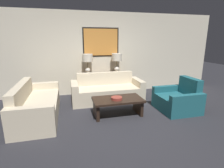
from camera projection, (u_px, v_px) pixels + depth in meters
ground_plane at (123, 124)px, 3.81m from camera, size 20.00×20.00×0.00m
back_wall at (101, 54)px, 5.80m from camera, size 8.17×0.12×2.65m
console_table at (103, 84)px, 5.79m from camera, size 1.47×0.36×0.73m
table_lamp_left at (88, 60)px, 5.48m from camera, size 0.33×0.33×0.62m
table_lamp_right at (117, 59)px, 5.71m from camera, size 0.33×0.33×0.62m
couch_by_back_wall at (107, 91)px, 5.20m from camera, size 2.07×0.86×0.81m
couch_by_side at (37, 106)px, 4.07m from camera, size 0.86×2.07×0.81m
coffee_table at (118, 103)px, 4.18m from camera, size 1.18×0.65×0.42m
decorative_bowl at (117, 98)px, 4.08m from camera, size 0.26×0.26×0.06m
armchair_near_back_wall at (178, 100)px, 4.49m from camera, size 0.90×0.98×0.84m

